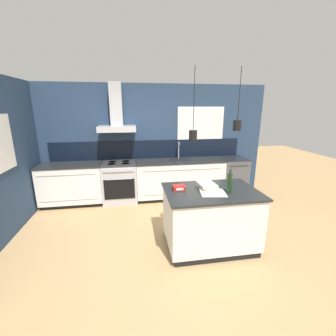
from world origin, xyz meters
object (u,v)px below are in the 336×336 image
(oven_range, at_px, (120,182))
(book_stack, at_px, (207,186))
(bottle_on_island, at_px, (230,183))
(red_supply_box, at_px, (179,188))
(dishwasher, at_px, (232,176))

(oven_range, xyz_separation_m, book_stack, (1.38, -1.86, 0.49))
(bottle_on_island, distance_m, book_stack, 0.36)
(bottle_on_island, xyz_separation_m, book_stack, (-0.25, 0.24, -0.11))
(oven_range, distance_m, red_supply_box, 2.16)
(oven_range, bearing_deg, dishwasher, 0.09)
(oven_range, relative_size, bottle_on_island, 2.63)
(oven_range, height_order, dishwasher, same)
(dishwasher, xyz_separation_m, bottle_on_island, (-1.05, -2.10, 0.60))
(oven_range, height_order, book_stack, book_stack)
(dishwasher, height_order, red_supply_box, red_supply_box)
(book_stack, bearing_deg, red_supply_box, -178.81)
(bottle_on_island, bearing_deg, dishwasher, 63.37)
(bottle_on_island, relative_size, book_stack, 0.96)
(book_stack, bearing_deg, bottle_on_island, -42.82)
(oven_range, bearing_deg, bottle_on_island, -51.98)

